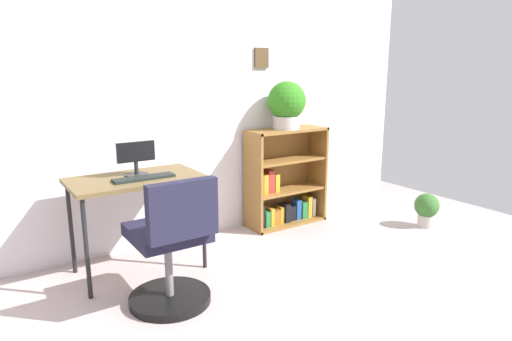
{
  "coord_description": "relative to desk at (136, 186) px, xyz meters",
  "views": [
    {
      "loc": [
        -1.46,
        -1.35,
        1.47
      ],
      "look_at": [
        0.41,
        1.46,
        0.69
      ],
      "focal_mm": 31.39,
      "sensor_mm": 36.0,
      "label": 1
    }
  ],
  "objects": [
    {
      "name": "potted_plant_floor",
      "position": [
        2.57,
        -0.59,
        -0.46
      ],
      "size": [
        0.23,
        0.23,
        0.32
      ],
      "color": "#B7B2A8",
      "rests_on": "ground_plane"
    },
    {
      "name": "office_chair",
      "position": [
        -0.0,
        -0.62,
        -0.28
      ],
      "size": [
        0.52,
        0.55,
        0.86
      ],
      "color": "black",
      "rests_on": "ground_plane"
    },
    {
      "name": "potted_plant_on_shelf",
      "position": [
        1.51,
        0.21,
        0.51
      ],
      "size": [
        0.35,
        0.35,
        0.43
      ],
      "color": "#B7B2A8",
      "rests_on": "bookshelf_low"
    },
    {
      "name": "monitor",
      "position": [
        0.03,
        0.04,
        0.19
      ],
      "size": [
        0.27,
        0.17,
        0.25
      ],
      "color": "#262628",
      "rests_on": "desk"
    },
    {
      "name": "wall_back",
      "position": [
        0.47,
        0.46,
        0.56
      ],
      "size": [
        5.2,
        0.12,
        2.42
      ],
      "color": "silver",
      "rests_on": "ground_plane"
    },
    {
      "name": "keyboard",
      "position": [
        0.03,
        -0.09,
        0.08
      ],
      "size": [
        0.43,
        0.11,
        0.02
      ],
      "primitive_type": "cube",
      "color": "black",
      "rests_on": "desk"
    },
    {
      "name": "bookshelf_low",
      "position": [
        1.51,
        0.26,
        -0.24
      ],
      "size": [
        0.78,
        0.3,
        0.92
      ],
      "color": "olive",
      "rests_on": "ground_plane"
    },
    {
      "name": "desk",
      "position": [
        0.0,
        0.0,
        0.0
      ],
      "size": [
        0.92,
        0.53,
        0.71
      ],
      "color": "brown",
      "rests_on": "ground_plane"
    }
  ]
}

